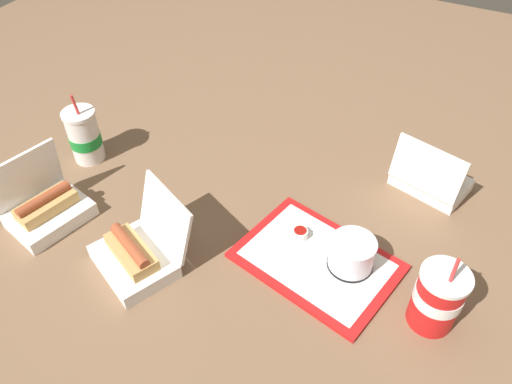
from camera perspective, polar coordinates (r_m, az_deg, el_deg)
The scene contains 11 objects.
ground_plane at distance 1.37m, azimuth -1.08°, elevation -1.10°, with size 3.20×3.20×0.00m, color brown.
food_tray at distance 1.23m, azimuth 6.95°, elevation -7.82°, with size 0.42×0.34×0.01m.
cake_container at distance 1.20m, azimuth 10.88°, elevation -7.01°, with size 0.11×0.11×0.08m.
ketchup_cup at distance 1.26m, azimuth 5.06°, elevation -4.72°, with size 0.04×0.04×0.02m.
napkin_stack at distance 1.23m, azimuth 3.42°, elevation -6.83°, with size 0.10×0.10×0.00m, color white.
plastic_fork at distance 1.29m, azimuth 8.00°, elevation -4.48°, with size 0.11×0.01×0.01m, color white.
clamshell_hotdog_right at distance 1.23m, azimuth -13.43°, elevation -6.85°, with size 0.26×0.26×0.18m.
clamshell_sandwich_corner at distance 1.46m, azimuth 19.41°, elevation 1.70°, with size 0.22×0.19×0.17m.
clamshell_hotdog_center at distance 1.41m, azimuth -22.88°, elevation -1.67°, with size 0.20×0.23×0.19m.
soda_cup_center at distance 1.54m, azimuth -19.01°, elevation 6.07°, with size 0.09×0.09×0.23m.
soda_cup_corner at distance 1.14m, azimuth 20.05°, elevation -11.27°, with size 0.11×0.11×0.22m.
Camera 1 is at (0.47, -0.86, 0.97)m, focal length 35.00 mm.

